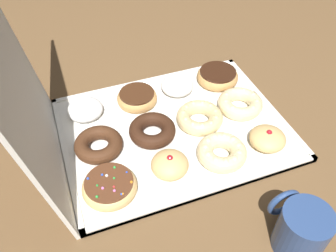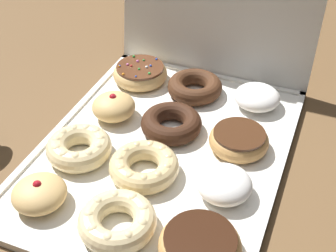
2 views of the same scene
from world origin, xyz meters
name	(u,v)px [view 2 (image 2 of 2)]	position (x,y,z in m)	size (l,w,h in m)	color
ground_plane	(162,155)	(0.00, 0.00, 0.00)	(3.00, 3.00, 0.00)	brown
donut_box	(162,152)	(0.00, 0.00, 0.01)	(0.42, 0.54, 0.01)	white
jelly_filled_donut_0	(39,193)	(-0.13, -0.18, 0.03)	(0.09, 0.09, 0.05)	#E5B770
cruller_donut_1	(117,221)	(0.01, -0.19, 0.03)	(0.12, 0.12, 0.04)	beige
chocolate_frosted_donut_2	(200,245)	(0.13, -0.18, 0.03)	(0.12, 0.12, 0.04)	tan
cruller_donut_3	(79,147)	(-0.13, -0.07, 0.03)	(0.11, 0.11, 0.04)	beige
cruller_donut_4	(144,166)	(-0.01, -0.07, 0.03)	(0.12, 0.12, 0.04)	#EACC8C
powdered_filled_donut_5	(224,184)	(0.13, -0.06, 0.03)	(0.09, 0.09, 0.04)	white
jelly_filled_donut_6	(114,107)	(-0.12, 0.06, 0.03)	(0.08, 0.08, 0.05)	#E5B770
chocolate_cake_ring_donut_7	(171,123)	(-0.01, 0.06, 0.03)	(0.11, 0.11, 0.03)	#381E11
chocolate_frosted_donut_8	(239,140)	(0.12, 0.06, 0.03)	(0.11, 0.11, 0.03)	tan
sprinkle_donut_9	(140,73)	(-0.13, 0.19, 0.03)	(0.12, 0.12, 0.04)	#E5B770
chocolate_cake_ring_donut_10	(195,87)	(-0.01, 0.19, 0.03)	(0.11, 0.11, 0.03)	#472816
powdered_filled_donut_11	(257,97)	(0.12, 0.19, 0.03)	(0.09, 0.09, 0.04)	white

